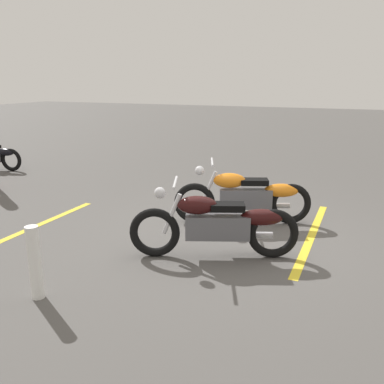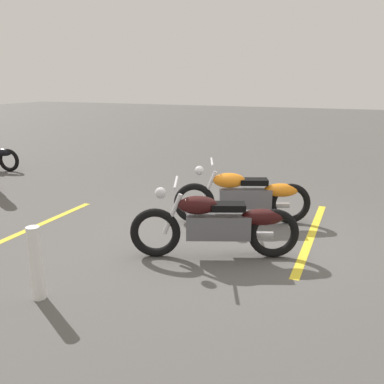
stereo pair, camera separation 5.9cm
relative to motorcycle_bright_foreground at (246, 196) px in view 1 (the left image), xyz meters
The scene contains 6 objects.
ground_plane 0.90m from the motorcycle_bright_foreground, 100.48° to the left, with size 60.00×60.00×0.00m, color #514F4C.
motorcycle_bright_foreground is the anchor object (origin of this frame).
motorcycle_dark_foreground 1.46m from the motorcycle_bright_foreground, 91.13° to the left, with size 2.12×0.94×1.04m.
bollard_post 3.54m from the motorcycle_bright_foreground, 66.44° to the left, with size 0.14×0.14×0.82m, color white.
parking_stripe_near 1.20m from the motorcycle_bright_foreground, behind, with size 3.20×0.12×0.01m, color yellow.
parking_stripe_mid 3.53m from the motorcycle_bright_foreground, 28.60° to the left, with size 3.20×0.12×0.01m, color yellow.
Camera 1 is at (-1.57, 5.63, 2.30)m, focal length 39.24 mm.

